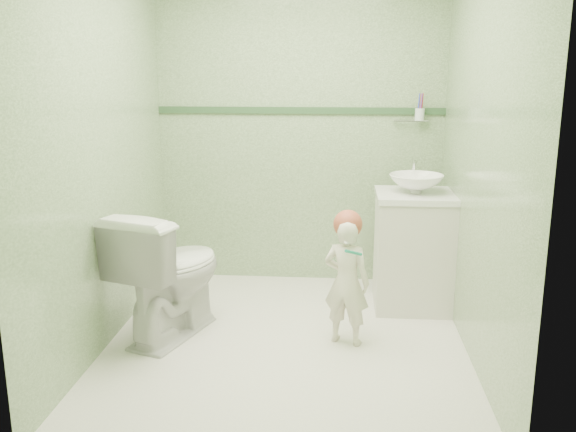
{
  "coord_description": "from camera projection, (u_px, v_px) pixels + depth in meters",
  "views": [
    {
      "loc": [
        0.31,
        -3.58,
        1.69
      ],
      "look_at": [
        0.0,
        0.15,
        0.78
      ],
      "focal_mm": 38.97,
      "sensor_mm": 36.0,
      "label": 1
    }
  ],
  "objects": [
    {
      "name": "hair_cap",
      "position": [
        348.0,
        224.0,
        3.75
      ],
      "size": [
        0.18,
        0.18,
        0.18
      ],
      "primitive_type": "sphere",
      "color": "#AD4F38",
      "rests_on": "toddler"
    },
    {
      "name": "ground",
      "position": [
        286.0,
        343.0,
        3.89
      ],
      "size": [
        2.5,
        2.5,
        0.0
      ],
      "primitive_type": "plane",
      "color": "silver",
      "rests_on": "ground"
    },
    {
      "name": "toddler",
      "position": [
        347.0,
        282.0,
        3.81
      ],
      "size": [
        0.33,
        0.27,
        0.79
      ],
      "primitive_type": "imported",
      "rotation": [
        0.0,
        0.0,
        2.81
      ],
      "color": "silver",
      "rests_on": "ground"
    },
    {
      "name": "vanity",
      "position": [
        413.0,
        252.0,
        4.41
      ],
      "size": [
        0.52,
        0.5,
        0.8
      ],
      "primitive_type": "cube",
      "color": "silver",
      "rests_on": "ground"
    },
    {
      "name": "trim_stripe",
      "position": [
        300.0,
        110.0,
        4.77
      ],
      "size": [
        2.2,
        0.02,
        0.05
      ],
      "primitive_type": "cube",
      "color": "#2E4F2E",
      "rests_on": "room_shell"
    },
    {
      "name": "counter",
      "position": [
        416.0,
        196.0,
        4.31
      ],
      "size": [
        0.54,
        0.52,
        0.04
      ],
      "primitive_type": "cube",
      "color": "white",
      "rests_on": "vanity"
    },
    {
      "name": "teal_toothbrush",
      "position": [
        353.0,
        252.0,
        3.62
      ],
      "size": [
        0.11,
        0.14,
        0.08
      ],
      "color": "#178B6F",
      "rests_on": "toddler"
    },
    {
      "name": "cup_holder",
      "position": [
        419.0,
        114.0,
        4.65
      ],
      "size": [
        0.26,
        0.07,
        0.21
      ],
      "color": "silver",
      "rests_on": "room_shell"
    },
    {
      "name": "basin",
      "position": [
        416.0,
        184.0,
        4.29
      ],
      "size": [
        0.37,
        0.37,
        0.13
      ],
      "primitive_type": "imported",
      "color": "white",
      "rests_on": "counter"
    },
    {
      "name": "faucet",
      "position": [
        414.0,
        168.0,
        4.45
      ],
      "size": [
        0.03,
        0.13,
        0.18
      ],
      "color": "silver",
      "rests_on": "counter"
    },
    {
      "name": "toilet",
      "position": [
        170.0,
        272.0,
        3.93
      ],
      "size": [
        0.71,
        0.93,
        0.84
      ],
      "primitive_type": "imported",
      "rotation": [
        0.0,
        0.0,
        2.8
      ],
      "color": "white",
      "rests_on": "ground"
    },
    {
      "name": "room_shell",
      "position": [
        286.0,
        152.0,
        3.61
      ],
      "size": [
        2.5,
        2.54,
        2.4
      ],
      "color": "gray",
      "rests_on": "ground"
    }
  ]
}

